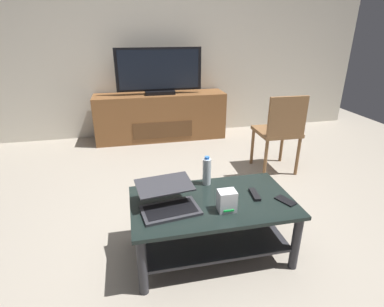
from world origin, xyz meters
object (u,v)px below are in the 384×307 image
at_px(cell_phone, 285,201).
at_px(coffee_table, 212,217).
at_px(soundbar_remote, 255,194).
at_px(media_cabinet, 161,117).
at_px(router_box, 227,201).
at_px(television, 159,72).
at_px(dining_chair, 280,129).
at_px(laptop, 168,200).
at_px(water_bottle_near, 207,171).
at_px(tv_remote, 161,188).

bearing_deg(cell_phone, coffee_table, 142.03).
height_order(coffee_table, soundbar_remote, soundbar_remote).
bearing_deg(media_cabinet, cell_phone, -78.48).
height_order(media_cabinet, router_box, media_cabinet).
relative_size(router_box, soundbar_remote, 0.89).
bearing_deg(television, coffee_table, -88.70).
distance_m(dining_chair, router_box, 1.64).
relative_size(laptop, water_bottle_near, 1.84).
bearing_deg(router_box, tv_remote, 136.01).
relative_size(coffee_table, soundbar_remote, 6.98).
bearing_deg(dining_chair, tv_remote, -147.52).
relative_size(dining_chair, soundbar_remote, 5.62).
bearing_deg(coffee_table, media_cabinet, 91.29).
height_order(coffee_table, router_box, router_box).
relative_size(media_cabinet, television, 1.58).
relative_size(television, router_box, 8.34).
distance_m(tv_remote, soundbar_remote, 0.68).
distance_m(media_cabinet, dining_chair, 1.83).
bearing_deg(dining_chair, coffee_table, -133.73).
bearing_deg(cell_phone, dining_chair, 39.76).
xyz_separation_m(coffee_table, media_cabinet, (-0.06, 2.56, 0.03)).
bearing_deg(coffee_table, cell_phone, -13.37).
xyz_separation_m(laptop, cell_phone, (0.80, -0.10, -0.05)).
bearing_deg(tv_remote, coffee_table, -30.06).
bearing_deg(television, soundbar_remote, -81.73).
distance_m(media_cabinet, laptop, 2.60).
xyz_separation_m(laptop, tv_remote, (-0.02, 0.26, -0.05)).
bearing_deg(water_bottle_near, cell_phone, -37.61).
relative_size(television, dining_chair, 1.32).
height_order(media_cabinet, television, television).
height_order(television, water_bottle_near, television).
bearing_deg(laptop, soundbar_remote, 1.91).
relative_size(coffee_table, laptop, 2.68).
bearing_deg(television, media_cabinet, 90.00).
bearing_deg(water_bottle_near, tv_remote, -179.23).
xyz_separation_m(television, water_bottle_near, (0.08, -2.29, -0.43)).
bearing_deg(television, router_box, -87.54).
bearing_deg(television, dining_chair, -50.62).
relative_size(dining_chair, cell_phone, 6.43).
distance_m(water_bottle_near, cell_phone, 0.60).
relative_size(water_bottle_near, cell_phone, 1.61).
distance_m(cell_phone, soundbar_remote, 0.21).
relative_size(water_bottle_near, soundbar_remote, 1.41).
relative_size(coffee_table, water_bottle_near, 4.95).
distance_m(router_box, soundbar_remote, 0.29).
xyz_separation_m(water_bottle_near, cell_phone, (0.47, -0.36, -0.10)).
bearing_deg(laptop, media_cabinet, 84.42).
xyz_separation_m(coffee_table, cell_phone, (0.49, -0.12, 0.14)).
xyz_separation_m(media_cabinet, water_bottle_near, (0.08, -2.32, 0.21)).
height_order(coffee_table, dining_chair, dining_chair).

